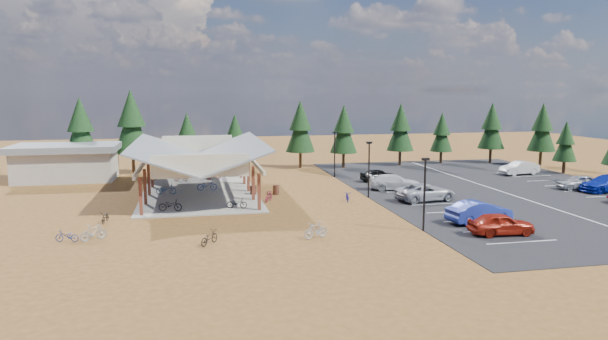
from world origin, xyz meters
The scene contains 44 objects.
ground centered at (0.00, 0.00, 0.00)m, with size 140.00×140.00×0.00m, color brown.
asphalt_lot centered at (18.50, 3.00, 0.02)m, with size 27.00×44.00×0.04m, color black.
concrete_pad centered at (-10.00, 7.00, 0.05)m, with size 10.60×18.60×0.10m, color gray.
bike_pavilion centered at (-10.00, 7.00, 3.82)m, with size 11.65×19.40×4.97m.
outbuilding centered at (-24.00, 18.00, 2.03)m, with size 11.00×7.00×3.90m.
lamp_post_0 centered at (5.00, -10.00, 2.98)m, with size 0.50×0.25×5.14m.
lamp_post_1 centered at (5.00, 2.00, 2.98)m, with size 0.50×0.25×5.14m.
lamp_post_2 centered at (5.00, 14.00, 2.98)m, with size 0.50×0.25×5.14m.
trash_bin_0 centered at (-5.13, 5.30, 0.45)m, with size 0.60×0.60×0.90m, color #49271A.
trash_bin_1 centered at (-3.00, 5.23, 0.45)m, with size 0.60×0.60×0.90m, color #49271A.
pine_0 centered at (-23.08, 21.86, 5.47)m, with size 3.84×3.84×8.95m.
pine_1 centered at (-17.46, 21.97, 6.00)m, with size 4.21×4.21×9.82m.
pine_2 centered at (-11.12, 21.30, 4.34)m, with size 3.06×3.06×7.12m.
pine_3 centered at (-5.37, 22.82, 4.18)m, with size 2.94×2.94×6.85m.
pine_4 centered at (2.71, 22.09, 5.20)m, with size 3.65×3.65×8.51m.
pine_5 centered at (8.04, 21.06, 4.85)m, with size 3.41×3.41×7.95m.
pine_6 centered at (15.81, 21.64, 4.94)m, with size 3.47×3.47×8.09m.
pine_7 centered at (21.90, 22.35, 4.16)m, with size 2.93×2.93×6.82m.
pine_8 centered at (28.67, 21.52, 4.95)m, with size 3.48×3.48×8.11m.
pine_12 centered at (32.03, 11.12, 3.78)m, with size 2.66×2.66×6.20m.
pine_13 centered at (33.42, 17.50, 4.96)m, with size 3.49×3.49×8.13m.
bike_0 centered at (-12.44, -0.40, 0.59)m, with size 0.65×1.85×0.97m, color black.
bike_1 centered at (-12.34, 6.46, 0.57)m, with size 0.44×1.57×0.94m, color #A1A3A9.
bike_2 centered at (-13.07, 6.92, 0.60)m, with size 0.66×1.89×0.99m, color navy.
bike_3 centered at (-11.88, 14.17, 0.55)m, with size 0.43×1.51×0.91m, color #93391D.
bike_4 centered at (-7.13, -0.45, 0.54)m, with size 0.58×1.66×0.87m, color black.
bike_5 centered at (-8.68, 6.16, 0.56)m, with size 0.44×1.55×0.93m, color #989CA0.
bike_6 centered at (-9.29, 8.18, 0.60)m, with size 0.66×1.90×1.00m, color navy.
bike_7 centered at (-8.41, 14.68, 0.59)m, with size 0.46×1.64×0.98m, color maroon.
bike_8 centered at (-17.03, -2.96, 0.43)m, with size 0.57×1.63×0.86m, color black.
bike_9 centered at (-17.05, -7.85, 0.53)m, with size 0.50×1.77×1.06m, color gray.
bike_10 centered at (-18.67, -7.89, 0.40)m, with size 0.53×1.51×0.79m, color navy.
bike_12 centered at (-9.70, -10.37, 0.46)m, with size 0.61×1.75×0.92m, color black.
bike_13 centered at (-2.73, -10.27, 0.54)m, with size 0.51×1.81×1.09m, color #919498.
bike_14 centered at (2.68, 0.87, 0.45)m, with size 0.60×1.72×0.90m, color navy.
bike_15 centered at (-4.13, 2.17, 0.47)m, with size 0.44×1.56×0.94m, color maroon.
car_0 centered at (9.68, -12.03, 0.79)m, with size 1.77×4.39×1.49m, color #9F1E0F.
car_1 centered at (9.95, -8.70, 0.86)m, with size 1.73×4.95×1.63m, color navy.
car_2 centered at (9.50, -0.34, 0.80)m, with size 2.52×5.47×1.52m, color #A9ABB2.
car_3 centered at (8.77, 5.21, 0.78)m, with size 2.07×5.10×1.48m, color silver.
car_4 centered at (8.86, 10.31, 0.70)m, with size 1.56×3.89×1.33m, color black.
car_7 centered at (28.31, 0.05, 0.84)m, with size 2.23×5.49×1.59m, color #0B1FA1.
car_8 centered at (26.54, 1.72, 0.75)m, with size 1.68×4.18×1.42m, color #A5A8AE.
car_9 centered at (26.32, 11.29, 0.81)m, with size 1.64×4.69×1.55m, color #BDBDBD.
Camera 1 is at (-10.56, -44.17, 9.71)m, focal length 32.00 mm.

